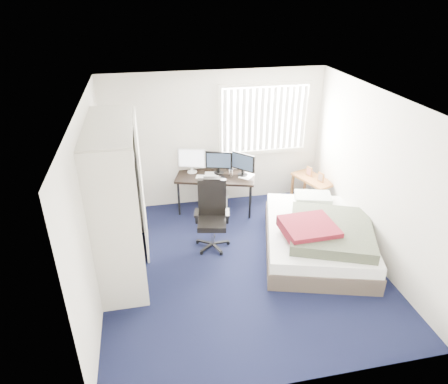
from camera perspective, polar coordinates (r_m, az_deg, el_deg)
name	(u,v)px	position (r m, az deg, el deg)	size (l,w,h in m)	color
ground	(241,264)	(6.17, 2.50, -10.21)	(4.20, 4.20, 0.00)	black
room_shell	(244,174)	(5.39, 2.83, 2.62)	(4.20, 4.20, 4.20)	silver
window_assembly	(264,119)	(7.43, 5.80, 10.32)	(1.72, 0.09, 1.32)	white
closet	(119,187)	(5.57, -14.84, 0.75)	(0.64, 1.84, 2.22)	beige
desk	(216,173)	(7.25, -1.16, 2.71)	(1.54, 1.04, 1.16)	black
office_chair	(212,221)	(6.36, -1.70, -4.17)	(0.63, 0.63, 1.13)	black
footstool	(219,196)	(7.59, -0.66, -0.57)	(0.33, 0.27, 0.27)	white
nightstand	(313,181)	(7.68, 12.59, 1.50)	(0.67, 0.91, 0.74)	brown
bed	(318,236)	(6.44, 13.31, -6.08)	(2.09, 2.44, 0.69)	#443931
pine_box	(130,252)	(6.34, -13.28, -8.37)	(0.35, 0.27, 0.27)	tan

